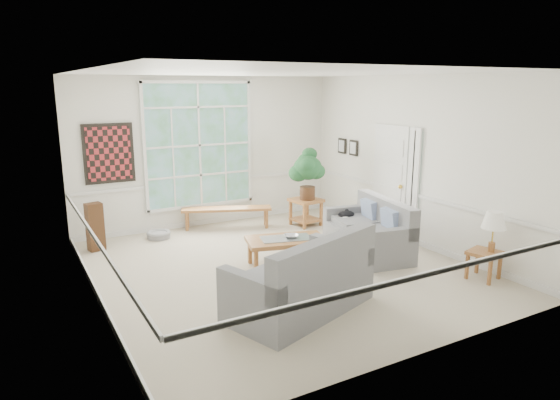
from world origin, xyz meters
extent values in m
cube|color=#B9AD96|center=(0.00, 0.00, -0.01)|extent=(5.50, 6.00, 0.01)
cube|color=white|center=(0.00, 0.00, 3.00)|extent=(5.50, 6.00, 0.02)
cube|color=white|center=(0.00, 3.00, 1.50)|extent=(5.50, 0.02, 3.00)
cube|color=white|center=(0.00, -3.00, 1.50)|extent=(5.50, 0.02, 3.00)
cube|color=white|center=(-2.75, 0.00, 1.50)|extent=(0.02, 6.00, 3.00)
cube|color=white|center=(2.75, 0.00, 1.50)|extent=(0.02, 6.00, 3.00)
cube|color=white|center=(-0.20, 2.96, 1.65)|extent=(2.30, 0.08, 2.40)
cube|color=white|center=(2.71, 0.60, 1.05)|extent=(0.08, 0.90, 2.10)
cube|color=white|center=(2.71, -0.03, 1.15)|extent=(0.08, 0.26, 1.90)
cube|color=maroon|center=(-1.95, 2.95, 1.60)|extent=(0.90, 0.06, 1.10)
cube|color=black|center=(2.71, 1.75, 1.55)|extent=(0.04, 0.26, 0.32)
cube|color=black|center=(2.71, 2.15, 1.55)|extent=(0.04, 0.26, 0.32)
cube|color=slate|center=(1.63, -0.12, 0.47)|extent=(1.19, 1.86, 0.93)
cube|color=slate|center=(-0.53, -1.44, 0.52)|extent=(2.14, 1.56, 1.04)
cube|color=#995E30|center=(0.11, 0.02, 0.23)|extent=(1.37, 0.98, 0.46)
imported|color=#96969A|center=(0.19, 0.00, 0.49)|extent=(0.37, 0.37, 0.07)
cube|color=#995E30|center=(0.16, 2.50, 0.21)|extent=(1.78, 1.00, 0.42)
cube|color=#995E30|center=(1.66, 1.89, 0.28)|extent=(0.63, 0.63, 0.56)
cube|color=#995E30|center=(2.40, -1.88, 0.22)|extent=(0.52, 0.52, 0.43)
cylinder|color=gray|center=(-1.24, 2.50, 0.07)|extent=(0.55, 0.55, 0.13)
cube|color=#3F2513|center=(-2.39, 2.33, 0.42)|extent=(0.30, 0.26, 0.84)
ellipsoid|color=black|center=(1.64, 0.50, 0.55)|extent=(0.32, 0.23, 0.15)
camera|label=1|loc=(-3.65, -6.49, 2.83)|focal=32.00mm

